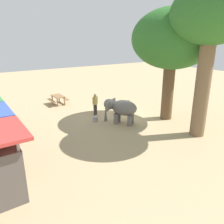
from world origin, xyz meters
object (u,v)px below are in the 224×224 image
(feed_bucket, at_px, (95,119))
(picnic_table_near, at_px, (58,98))
(shade_tree_main, at_px, (211,19))
(wooden_bench, at_px, (122,107))
(shade_tree_secondary, at_px, (172,40))
(elephant, at_px, (121,108))
(person_handler, at_px, (95,103))

(feed_bucket, bearing_deg, picnic_table_near, 5.44)
(shade_tree_main, relative_size, feed_bucket, 22.90)
(wooden_bench, bearing_deg, picnic_table_near, 110.40)
(shade_tree_main, bearing_deg, feed_bucket, 35.77)
(shade_tree_main, relative_size, shade_tree_secondary, 1.11)
(shade_tree_secondary, bearing_deg, elephant, 71.57)
(person_handler, height_order, picnic_table_near, person_handler)
(elephant, bearing_deg, picnic_table_near, -18.85)
(picnic_table_near, relative_size, feed_bucket, 4.21)
(picnic_table_near, height_order, feed_bucket, picnic_table_near)
(elephant, relative_size, shade_tree_secondary, 0.30)
(person_handler, relative_size, picnic_table_near, 1.07)
(person_handler, bearing_deg, feed_bucket, -45.56)
(shade_tree_main, distance_m, feed_bucket, 9.13)
(shade_tree_main, distance_m, shade_tree_secondary, 3.28)
(shade_tree_main, height_order, feed_bucket, shade_tree_main)
(shade_tree_main, xyz_separation_m, shade_tree_secondary, (3.04, -0.65, -1.04))
(wooden_bench, bearing_deg, shade_tree_secondary, -69.16)
(elephant, height_order, picnic_table_near, elephant)
(shade_tree_secondary, distance_m, wooden_bench, 5.95)
(shade_tree_main, height_order, wooden_bench, shade_tree_main)
(feed_bucket, bearing_deg, wooden_bench, -80.26)
(elephant, distance_m, person_handler, 2.50)
(elephant, bearing_deg, wooden_bench, -73.71)
(shade_tree_main, bearing_deg, shade_tree_secondary, -12.12)
(elephant, relative_size, wooden_bench, 1.54)
(elephant, height_order, wooden_bench, elephant)
(shade_tree_main, xyz_separation_m, wooden_bench, (5.85, 1.18, -5.96))
(wooden_bench, bearing_deg, feed_bucket, 177.42)
(elephant, bearing_deg, shade_tree_secondary, -142.13)
(person_handler, distance_m, shade_tree_secondary, 6.84)
(person_handler, bearing_deg, shade_tree_main, 11.18)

